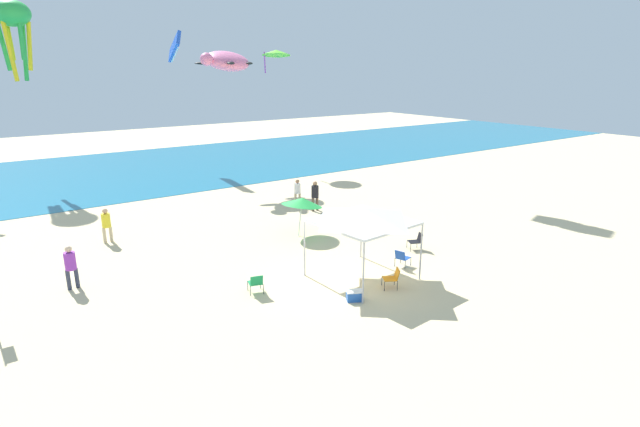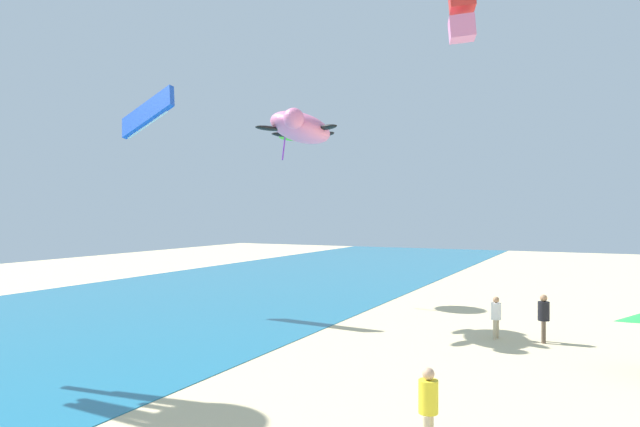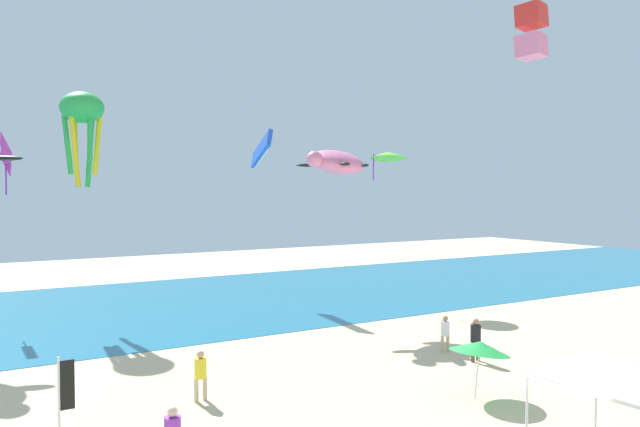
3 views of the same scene
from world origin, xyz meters
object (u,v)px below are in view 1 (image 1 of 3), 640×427
(canopy_tent, at_px, (363,216))
(kite_delta_lime, at_px, (276,53))
(person_beachcomber, at_px, (106,223))
(person_watching_sky, at_px, (70,264))
(beach_umbrella, at_px, (302,202))
(folding_chair_near_cooler, at_px, (402,257))
(person_kite_handler, at_px, (315,194))
(person_by_tent, at_px, (298,190))
(cooler_box, at_px, (355,296))
(folding_chair_facing_ocean, at_px, (416,240))
(folding_chair_right_of_tent, at_px, (393,277))
(kite_octopus_green, at_px, (12,18))
(kite_turtle_pink, at_px, (226,61))
(kite_parafoil_blue, at_px, (175,47))

(canopy_tent, height_order, kite_delta_lime, kite_delta_lime)
(person_beachcomber, bearing_deg, kite_delta_lime, -146.35)
(person_beachcomber, xyz_separation_m, person_watching_sky, (-2.53, -5.03, 0.02))
(canopy_tent, bearing_deg, beach_umbrella, 79.74)
(folding_chair_near_cooler, distance_m, person_kite_handler, 10.00)
(person_by_tent, bearing_deg, person_watching_sky, 28.20)
(cooler_box, relative_size, person_kite_handler, 0.39)
(person_watching_sky, bearing_deg, cooler_box, 127.45)
(folding_chair_facing_ocean, xyz_separation_m, folding_chair_right_of_tent, (-4.05, -2.59, 0.00))
(beach_umbrella, height_order, person_watching_sky, beach_umbrella)
(person_by_tent, bearing_deg, kite_octopus_green, -45.41)
(person_beachcomber, relative_size, kite_turtle_pink, 0.39)
(person_by_tent, height_order, person_watching_sky, person_watching_sky)
(kite_turtle_pink, bearing_deg, person_watching_sky, 25.64)
(folding_chair_right_of_tent, height_order, kite_delta_lime, kite_delta_lime)
(folding_chair_facing_ocean, relative_size, kite_delta_lime, 0.24)
(beach_umbrella, bearing_deg, kite_parafoil_blue, 84.77)
(folding_chair_facing_ocean, height_order, kite_delta_lime, kite_delta_lime)
(person_by_tent, relative_size, kite_delta_lime, 0.50)
(person_kite_handler, bearing_deg, kite_turtle_pink, 87.95)
(kite_octopus_green, bearing_deg, person_watching_sky, -24.57)
(folding_chair_near_cooler, xyz_separation_m, kite_octopus_green, (-10.80, 28.30, 11.47))
(beach_umbrella, xyz_separation_m, folding_chair_facing_ocean, (3.26, -5.12, -1.34))
(kite_parafoil_blue, height_order, kite_delta_lime, kite_parafoil_blue)
(beach_umbrella, bearing_deg, kite_delta_lime, 62.65)
(beach_umbrella, relative_size, kite_delta_lime, 0.64)
(folding_chair_right_of_tent, bearing_deg, kite_parafoil_blue, -154.66)
(person_kite_handler, bearing_deg, person_by_tent, 89.30)
(beach_umbrella, height_order, folding_chair_near_cooler, beach_umbrella)
(kite_delta_lime, bearing_deg, cooler_box, -81.34)
(kite_turtle_pink, xyz_separation_m, kite_octopus_green, (-12.41, 8.03, 2.91))
(cooler_box, xyz_separation_m, person_by_tent, (5.83, 12.90, 0.79))
(folding_chair_near_cooler, bearing_deg, cooler_box, 93.51)
(folding_chair_facing_ocean, bearing_deg, folding_chair_right_of_tent, -31.98)
(person_by_tent, relative_size, kite_octopus_green, 0.31)
(person_kite_handler, bearing_deg, person_beachcomber, 168.81)
(person_by_tent, bearing_deg, folding_chair_facing_ocean, 98.23)
(folding_chair_right_of_tent, xyz_separation_m, person_by_tent, (3.87, 12.91, 0.52))
(folding_chair_right_of_tent, height_order, person_kite_handler, person_kite_handler)
(folding_chair_near_cooler, height_order, cooler_box, folding_chair_near_cooler)
(folding_chair_facing_ocean, relative_size, person_beachcomber, 0.46)
(beach_umbrella, height_order, person_beachcomber, beach_umbrella)
(kite_delta_lime, height_order, kite_turtle_pink, kite_delta_lime)
(kite_parafoil_blue, bearing_deg, folding_chair_facing_ocean, -169.41)
(cooler_box, bearing_deg, kite_parafoil_blue, 80.97)
(person_watching_sky, height_order, kite_octopus_green, kite_octopus_green)
(folding_chair_near_cooler, bearing_deg, kite_octopus_green, 4.69)
(kite_parafoil_blue, bearing_deg, person_watching_sky, 158.01)
(cooler_box, bearing_deg, person_by_tent, 65.67)
(folding_chair_facing_ocean, xyz_separation_m, cooler_box, (-6.01, -2.58, -0.27))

